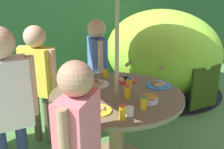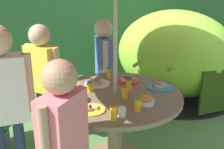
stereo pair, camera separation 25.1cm
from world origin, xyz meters
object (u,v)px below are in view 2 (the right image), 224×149
Objects in this scene: plate_center_back at (91,109)px; plate_far_left at (159,87)px; wooden_chair at (157,72)px; child_in_white_shirt at (2,89)px; child_in_yellow_shirt at (42,69)px; cup_near at (122,112)px; plate_center_front at (128,80)px; juice_bottle_spot_a at (65,81)px; child_in_blue_shirt at (104,58)px; child_in_pink_shirt at (63,129)px; juice_bottle_back_edge at (129,85)px; plate_mid_left at (97,83)px; juice_bottle_far_right at (138,105)px; juice_bottle_near_left at (108,73)px; juice_bottle_spot_b at (113,113)px; garden_table at (115,110)px; dome_tent at (174,53)px; juice_bottle_mid_right at (90,87)px; juice_bottle_front_edge at (125,93)px; plate_near_right at (69,98)px; snack_bowl at (146,100)px.

plate_center_back is 0.80m from plate_far_left.
child_in_white_shirt is at bearing -107.96° from wooden_chair.
child_in_white_shirt is (-0.23, -0.72, 0.07)m from child_in_yellow_shirt.
cup_near is at bearing -131.87° from plate_far_left.
juice_bottle_spot_a is (-0.65, -0.02, 0.04)m from plate_center_front.
wooden_chair is 0.85m from child_in_blue_shirt.
plate_center_back is (0.20, 0.41, -0.07)m from child_in_pink_shirt.
child_in_pink_shirt is 0.97m from juice_bottle_back_edge.
plate_far_left is 2.06× the size of juice_bottle_back_edge.
juice_bottle_far_right reaches higher than plate_mid_left.
child_in_yellow_shirt is 0.92× the size of child_in_white_shirt.
juice_bottle_near_left is 0.93m from juice_bottle_spot_b.
garden_table is at bearing -0.00° from child_in_white_shirt.
child_in_white_shirt reaches higher than garden_table.
plate_mid_left is at bearing 14.59° from child_in_pink_shirt.
child_in_pink_shirt is 1.21m from plate_far_left.
juice_bottle_mid_right is at bearing -146.10° from dome_tent.
child_in_blue_shirt is 0.65m from plate_mid_left.
plate_mid_left is 2.12× the size of juice_bottle_front_edge.
juice_bottle_back_edge is at bearing 87.90° from juice_bottle_far_right.
cup_near is (-0.20, -0.74, 0.02)m from plate_center_front.
cup_near is at bearing -91.07° from juice_bottle_near_left.
plate_near_right is at bearing 123.24° from plate_center_back.
plate_far_left is at bearing -38.35° from juice_bottle_near_left.
snack_bowl is at bearing 10.70° from child_in_blue_shirt.
child_in_pink_shirt is 0.83m from juice_bottle_mid_right.
cup_near is at bearing -0.88° from child_in_blue_shirt.
plate_center_front is at bearing 79.18° from juice_bottle_back_edge.
cup_near is (-0.47, -0.52, 0.03)m from plate_far_left.
snack_bowl is 1.41× the size of juice_bottle_mid_right.
child_in_white_shirt is at bearing -156.27° from plate_center_front.
plate_center_back is at bearing -140.25° from dome_tent.
juice_bottle_spot_a is at bearing -154.29° from dome_tent.
plate_center_front is at bearing 93.41° from snack_bowl.
plate_mid_left is at bearing 118.33° from juice_bottle_front_edge.
child_in_pink_shirt is 0.67m from juice_bottle_far_right.
child_in_white_shirt is 11.79× the size of juice_bottle_front_edge.
juice_bottle_far_right is at bearing -47.91° from juice_bottle_spot_a.
plate_near_right is 0.56m from cup_near.
juice_bottle_mid_right is (-0.23, 0.08, 0.22)m from garden_table.
juice_bottle_front_edge is (-0.15, 0.14, 0.02)m from snack_bowl.
plate_near_right is at bearing 29.22° from child_in_pink_shirt.
juice_bottle_front_edge is 1.63× the size of cup_near.
plate_mid_left is 0.72m from cup_near.
juice_bottle_far_right is at bearing -30.04° from plate_near_right.
child_in_pink_shirt is at bearing -147.28° from juice_bottle_spot_b.
wooden_chair is at bearing 44.67° from plate_near_right.
juice_bottle_near_left is at bearing 11.00° from child_in_pink_shirt.
child_in_yellow_shirt is at bearing 142.54° from garden_table.
child_in_yellow_shirt is 0.70m from juice_bottle_near_left.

